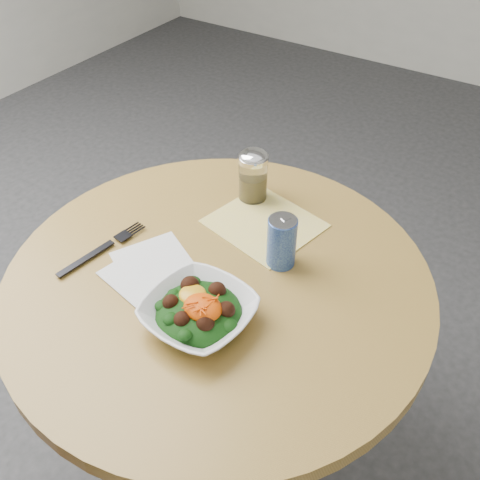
{
  "coord_description": "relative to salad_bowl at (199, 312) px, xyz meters",
  "views": [
    {
      "loc": [
        0.47,
        -0.65,
        1.54
      ],
      "look_at": [
        0.02,
        0.06,
        0.81
      ],
      "focal_mm": 40.0,
      "sensor_mm": 36.0,
      "label": 1
    }
  ],
  "objects": [
    {
      "name": "ground",
      "position": [
        -0.04,
        0.13,
        -0.78
      ],
      "size": [
        6.0,
        6.0,
        0.0
      ],
      "primitive_type": "plane",
      "color": "#2C2D2F",
      "rests_on": "ground"
    },
    {
      "name": "table",
      "position": [
        -0.04,
        0.13,
        -0.23
      ],
      "size": [
        0.9,
        0.9,
        0.75
      ],
      "color": "black",
      "rests_on": "ground"
    },
    {
      "name": "cloth_napkin",
      "position": [
        -0.05,
        0.32,
        -0.03
      ],
      "size": [
        0.27,
        0.26,
        0.0
      ],
      "primitive_type": "cube",
      "rotation": [
        0.0,
        0.0,
        -0.22
      ],
      "color": "#DCBB0B",
      "rests_on": "table"
    },
    {
      "name": "paper_napkins",
      "position": [
        -0.18,
        0.06,
        -0.03
      ],
      "size": [
        0.2,
        0.22,
        0.0
      ],
      "color": "silver",
      "rests_on": "table"
    },
    {
      "name": "salad_bowl",
      "position": [
        0.0,
        0.0,
        0.0
      ],
      "size": [
        0.21,
        0.21,
        0.08
      ],
      "color": "silver",
      "rests_on": "table"
    },
    {
      "name": "fork",
      "position": [
        -0.3,
        0.05,
        -0.02
      ],
      "size": [
        0.06,
        0.23,
        0.0
      ],
      "color": "black",
      "rests_on": "table"
    },
    {
      "name": "spice_shaker",
      "position": [
        -0.13,
        0.4,
        0.04
      ],
      "size": [
        0.07,
        0.07,
        0.13
      ],
      "color": "silver",
      "rests_on": "table"
    },
    {
      "name": "beverage_can",
      "position": [
        0.05,
        0.23,
        0.03
      ],
      "size": [
        0.06,
        0.06,
        0.12
      ],
      "color": "#0D1990",
      "rests_on": "table"
    }
  ]
}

